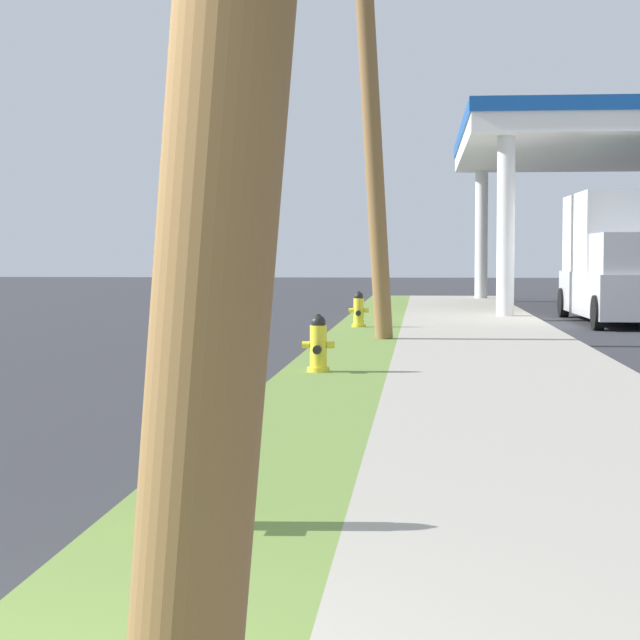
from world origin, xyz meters
name	(u,v)px	position (x,y,z in m)	size (l,w,h in m)	color
fire_hydrant_nearest	(194,468)	(0.57, 3.23, 0.45)	(0.42, 0.38, 0.74)	yellow
fire_hydrant_second	(318,347)	(0.50, 11.80, 0.45)	(0.42, 0.38, 0.74)	yellow
fire_hydrant_third	(359,311)	(0.52, 21.16, 0.45)	(0.42, 0.37, 0.74)	yellow
utility_pole_midground	(368,56)	(0.88, 17.35, 5.09)	(1.19, 1.75, 9.78)	olive
truck_silver_at_forecourt	(619,261)	(6.51, 25.13, 1.49)	(2.23, 6.44, 3.11)	#BCBCC1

